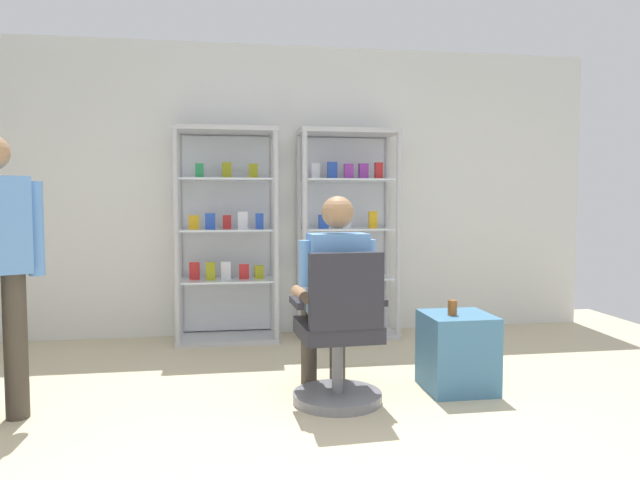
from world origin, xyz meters
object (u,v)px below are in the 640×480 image
seated_shopkeeper (333,287)px  storage_crate (457,352)px  office_chair (340,342)px  display_cabinet_left (227,234)px  display_cabinet_right (346,232)px  tea_glass (452,308)px

seated_shopkeeper → storage_crate: seated_shopkeeper is taller
office_chair → display_cabinet_left: bearing=110.0°
display_cabinet_left → display_cabinet_right: 1.10m
tea_glass → display_cabinet_left: bearing=130.2°
seated_shopkeeper → display_cabinet_left: bearing=111.5°
display_cabinet_left → seated_shopkeeper: 1.84m
storage_crate → tea_glass: (-0.05, -0.03, 0.31)m
tea_glass → display_cabinet_right: bearing=101.7°
display_cabinet_right → storage_crate: size_ratio=3.72×
office_chair → storage_crate: size_ratio=1.88×
seated_shopkeeper → storage_crate: size_ratio=2.52×
seated_shopkeeper → tea_glass: (0.79, -0.03, -0.15)m
display_cabinet_left → display_cabinet_right: (1.10, 0.00, 0.01)m
office_chair → seated_shopkeeper: 0.36m
storage_crate → display_cabinet_left: bearing=131.7°
display_cabinet_left → seated_shopkeeper: bearing=-68.5°
display_cabinet_left → storage_crate: size_ratio=3.72×
storage_crate → seated_shopkeeper: bearing=-179.8°
display_cabinet_left → office_chair: display_cabinet_left is taller
display_cabinet_right → storage_crate: 1.88m
office_chair → storage_crate: 0.86m
seated_shopkeeper → tea_glass: bearing=-2.2°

